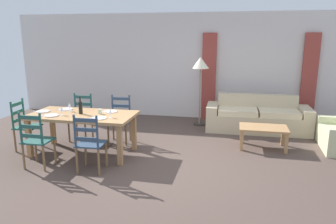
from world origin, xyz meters
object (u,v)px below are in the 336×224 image
wine_glass_far_left (69,105)px  coffee_cup_primary (100,111)px  dining_chair_head_west (25,125)px  couch (257,118)px  standing_lamp (200,67)px  wine_glass_near_left (62,109)px  dining_chair_near_left (36,140)px  dining_chair_far_left (81,117)px  dining_chair_far_right (120,119)px  coffee_table (263,130)px  dining_table (82,119)px  wine_bottle (80,107)px  dining_chair_near_right (90,143)px  wine_glass_near_right (110,111)px

wine_glass_far_left → coffee_cup_primary: wine_glass_far_left is taller
dining_chair_head_west → coffee_cup_primary: size_ratio=10.67×
couch → standing_lamp: (-1.35, 0.18, 1.12)m
wine_glass_near_left → dining_chair_near_left: bearing=-102.4°
dining_chair_near_left → dining_chair_far_left: size_ratio=1.00×
dining_chair_far_right → dining_chair_head_west: bearing=-154.1°
dining_chair_near_left → wine_glass_near_left: (0.13, 0.61, 0.38)m
dining_chair_far_right → wine_glass_far_left: 1.04m
coffee_table → standing_lamp: (-1.39, 1.40, 1.06)m
dining_table → wine_bottle: bearing=165.5°
coffee_table → coffee_cup_primary: bearing=-162.5°
dining_chair_head_west → wine_glass_far_left: bearing=11.5°
dining_chair_far_right → dining_chair_head_west: same height
dining_chair_far_right → coffee_cup_primary: dining_chair_far_right is taller
dining_chair_far_left → coffee_table: 3.68m
dining_chair_near_right → wine_glass_near_right: bearing=78.2°
dining_chair_near_left → couch: dining_chair_near_left is taller
dining_chair_head_west → wine_glass_near_left: size_ratio=5.96×
dining_table → dining_chair_far_right: dining_chair_far_right is taller
wine_glass_near_right → standing_lamp: bearing=63.8°
dining_table → coffee_cup_primary: bearing=12.7°
coffee_table → dining_chair_far_right: bearing=-175.3°
wine_glass_near_left → wine_glass_near_right: 0.91m
wine_glass_near_right → couch: 3.55m
dining_chair_far_right → wine_glass_far_left: bearing=-141.1°
wine_glass_near_right → dining_chair_near_left: bearing=-149.4°
wine_glass_near_right → coffee_table: bearing=23.3°
wine_glass_near_left → couch: bearing=34.0°
dining_chair_near_left → dining_chair_far_left: (0.02, 1.53, 0.00)m
coffee_cup_primary → dining_chair_near_right: bearing=-78.2°
dining_chair_far_right → coffee_cup_primary: 0.77m
wine_glass_near_right → coffee_table: (2.64, 1.14, -0.51)m
dining_chair_near_left → wine_glass_far_left: size_ratio=5.96×
dining_chair_near_left → wine_glass_near_right: bearing=30.6°
wine_glass_far_left → couch: 4.13m
dining_chair_far_left → couch: bearing=21.7°
dining_chair_far_left → wine_glass_far_left: bearing=-81.1°
coffee_cup_primary → couch: 3.63m
dining_chair_far_right → coffee_cup_primary: size_ratio=10.67×
wine_bottle → dining_chair_far_left: bearing=117.5°
wine_glass_near_left → wine_glass_far_left: same height
dining_chair_near_right → wine_glass_near_left: size_ratio=5.96×
dining_chair_near_right → wine_bottle: bearing=124.5°
wine_bottle → wine_glass_near_left: (-0.28, -0.16, -0.01)m
dining_chair_head_west → wine_bottle: bearing=1.2°
dining_table → coffee_cup_primary: (0.32, 0.07, 0.13)m
dining_chair_near_left → dining_chair_far_left: 1.53m
coffee_cup_primary → wine_glass_far_left: bearing=172.6°
dining_chair_head_west → couch: (4.39, 2.23, -0.19)m
dining_chair_far_right → coffee_cup_primary: bearing=-99.2°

